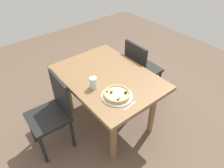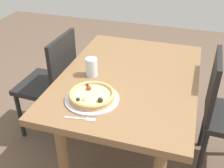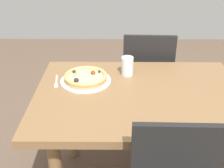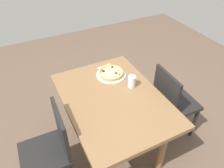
{
  "view_description": "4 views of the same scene",
  "coord_description": "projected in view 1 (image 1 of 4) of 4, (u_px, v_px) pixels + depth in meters",
  "views": [
    {
      "loc": [
        1.46,
        -1.13,
        2.08
      ],
      "look_at": [
        0.16,
        -0.07,
        0.75
      ],
      "focal_mm": 33.01,
      "sensor_mm": 36.0,
      "label": 1
    },
    {
      "loc": [
        1.5,
        0.34,
        1.63
      ],
      "look_at": [
        0.16,
        -0.07,
        0.75
      ],
      "focal_mm": 43.65,
      "sensor_mm": 36.0,
      "label": 2
    },
    {
      "loc": [
        0.15,
        1.46,
        1.56
      ],
      "look_at": [
        0.16,
        -0.07,
        0.75
      ],
      "focal_mm": 46.95,
      "sensor_mm": 36.0,
      "label": 3
    },
    {
      "loc": [
        -1.31,
        0.67,
        2.08
      ],
      "look_at": [
        0.16,
        -0.07,
        0.75
      ],
      "focal_mm": 34.31,
      "sensor_mm": 36.0,
      "label": 4
    }
  ],
  "objects": [
    {
      "name": "ground_plane",
      "position": [
        108.0,
        120.0,
        2.74
      ],
      "size": [
        6.0,
        6.0,
        0.0
      ],
      "primitive_type": "plane",
      "color": "brown"
    },
    {
      "name": "dining_table",
      "position": [
        108.0,
        83.0,
        2.35
      ],
      "size": [
        1.21,
        0.88,
        0.73
      ],
      "color": "olive",
      "rests_on": "ground"
    },
    {
      "name": "chair_near",
      "position": [
        53.0,
        112.0,
        2.18
      ],
      "size": [
        0.42,
        0.42,
        0.89
      ],
      "rotation": [
        0.0,
        0.0,
        3.1
      ],
      "color": "black",
      "rests_on": "ground"
    },
    {
      "name": "chair_far",
      "position": [
        140.0,
        68.0,
        2.82
      ],
      "size": [
        0.41,
        0.41,
        0.89
      ],
      "rotation": [
        0.0,
        0.0,
        -0.02
      ],
      "color": "black",
      "rests_on": "ground"
    },
    {
      "name": "plate",
      "position": [
        117.0,
        96.0,
        2.02
      ],
      "size": [
        0.31,
        0.31,
        0.01
      ],
      "primitive_type": "cylinder",
      "color": "silver",
      "rests_on": "dining_table"
    },
    {
      "name": "pizza",
      "position": [
        117.0,
        94.0,
        2.0
      ],
      "size": [
        0.27,
        0.27,
        0.05
      ],
      "color": "tan",
      "rests_on": "plate"
    },
    {
      "name": "fork",
      "position": [
        130.0,
        105.0,
        1.92
      ],
      "size": [
        0.04,
        0.17,
        0.0
      ],
      "rotation": [
        0.0,
        0.0,
        1.71
      ],
      "color": "silver",
      "rests_on": "dining_table"
    },
    {
      "name": "drinking_glass",
      "position": [
        93.0,
        83.0,
        2.09
      ],
      "size": [
        0.08,
        0.08,
        0.12
      ],
      "primitive_type": "cylinder",
      "color": "silver",
      "rests_on": "dining_table"
    }
  ]
}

